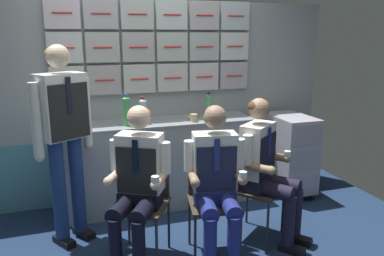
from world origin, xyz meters
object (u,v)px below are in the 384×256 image
(water_bottle_short, at_px, (82,115))
(folding_chair_right, at_px, (212,189))
(folding_chair_left, at_px, (144,192))
(crew_member_standing, at_px, (64,128))
(crew_member_left, at_px, (137,180))
(folding_chair_by_counter, at_px, (248,178))
(paper_cup_tan, at_px, (85,126))
(snack_banana, at_px, (193,116))
(crew_member_right, at_px, (216,179))
(service_trolley, at_px, (289,152))
(crew_member_by_counter, at_px, (266,164))

(water_bottle_short, bearing_deg, folding_chair_right, -46.84)
(folding_chair_left, height_order, crew_member_standing, crew_member_standing)
(crew_member_left, bearing_deg, folding_chair_by_counter, 8.35)
(crew_member_left, bearing_deg, folding_chair_right, 0.58)
(paper_cup_tan, bearing_deg, snack_banana, 9.49)
(crew_member_right, distance_m, paper_cup_tan, 1.40)
(crew_member_standing, distance_m, water_bottle_short, 0.52)
(snack_banana, bearing_deg, service_trolley, -10.60)
(service_trolley, distance_m, crew_member_left, 2.10)
(folding_chair_left, relative_size, snack_banana, 5.03)
(folding_chair_by_counter, xyz_separation_m, water_bottle_short, (-1.37, 0.88, 0.49))
(folding_chair_right, relative_size, water_bottle_short, 3.58)
(crew_member_left, height_order, crew_member_right, crew_member_left)
(water_bottle_short, bearing_deg, paper_cup_tan, -83.28)
(crew_member_by_counter, distance_m, snack_banana, 1.11)
(water_bottle_short, xyz_separation_m, paper_cup_tan, (0.02, -0.16, -0.08))
(crew_member_right, distance_m, snack_banana, 1.26)
(crew_member_right, relative_size, paper_cup_tan, 19.34)
(crew_member_left, relative_size, paper_cup_tan, 19.44)
(folding_chair_by_counter, bearing_deg, crew_member_standing, 165.82)
(crew_member_right, relative_size, snack_banana, 7.34)
(folding_chair_left, xyz_separation_m, crew_member_left, (-0.08, -0.14, 0.16))
(service_trolley, distance_m, folding_chair_left, 1.96)
(folding_chair_left, xyz_separation_m, paper_cup_tan, (-0.40, 0.73, 0.42))
(service_trolley, distance_m, crew_member_standing, 2.50)
(folding_chair_right, bearing_deg, crew_member_standing, 154.82)
(folding_chair_right, bearing_deg, folding_chair_left, 166.03)
(folding_chair_right, distance_m, folding_chair_by_counter, 0.43)
(folding_chair_right, bearing_deg, water_bottle_short, 133.16)
(folding_chair_left, distance_m, folding_chair_right, 0.56)
(crew_member_left, distance_m, snack_banana, 1.36)
(crew_member_right, bearing_deg, crew_member_standing, 147.86)
(crew_member_right, height_order, water_bottle_short, crew_member_right)
(service_trolley, height_order, crew_member_left, crew_member_left)
(folding_chair_by_counter, relative_size, water_bottle_short, 3.58)
(crew_member_left, xyz_separation_m, folding_chair_right, (0.62, 0.01, -0.16))
(water_bottle_short, distance_m, paper_cup_tan, 0.18)
(water_bottle_short, height_order, snack_banana, water_bottle_short)
(crew_member_left, bearing_deg, service_trolley, 24.21)
(crew_member_standing, bearing_deg, snack_banana, 21.47)
(folding_chair_left, distance_m, crew_member_left, 0.23)
(folding_chair_right, xyz_separation_m, paper_cup_tan, (-0.94, 0.86, 0.42))
(crew_member_left, distance_m, crew_member_standing, 0.81)
(crew_member_standing, bearing_deg, service_trolley, 7.47)
(folding_chair_by_counter, xyz_separation_m, crew_member_by_counter, (0.10, -0.13, 0.17))
(crew_member_standing, xyz_separation_m, paper_cup_tan, (0.19, 0.33, -0.08))
(service_trolley, distance_m, folding_chair_right, 1.54)
(folding_chair_right, xyz_separation_m, crew_member_standing, (-1.13, 0.53, 0.49))
(folding_chair_left, distance_m, crew_member_right, 0.61)
(crew_member_left, distance_m, paper_cup_tan, 0.96)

